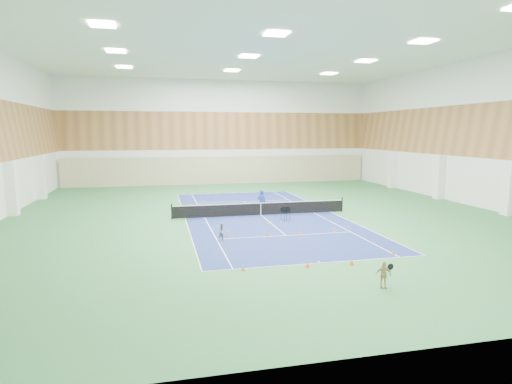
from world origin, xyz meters
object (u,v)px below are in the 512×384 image
coach (261,202)px  child_court (222,232)px  child_apron (383,275)px  ball_cart (285,214)px  tennis_net (261,208)px

coach → child_court: 8.31m
child_apron → ball_cart: size_ratio=1.20×
tennis_net → child_apron: (1.23, -15.40, -0.02)m
tennis_net → child_apron: bearing=-85.4°
child_court → ball_cart: size_ratio=1.13×
tennis_net → child_apron: tennis_net is taller
tennis_net → ball_cart: bearing=-59.4°
tennis_net → coach: bearing=72.1°
coach → child_apron: size_ratio=1.70×
tennis_net → child_apron: size_ratio=12.06×
child_apron → ball_cart: (0.02, 13.28, -0.09)m
tennis_net → child_court: bearing=-119.9°
coach → ball_cart: 2.95m
child_court → coach: bearing=43.1°
coach → ball_cart: (1.06, -2.71, -0.46)m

